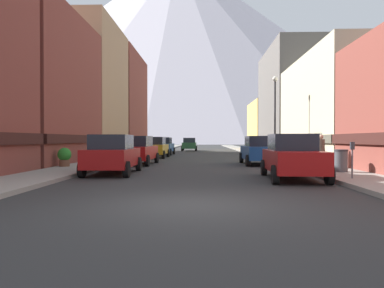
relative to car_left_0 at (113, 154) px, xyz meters
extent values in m
plane|color=#2E2E2E|center=(3.80, -7.71, -0.90)|extent=(400.00, 400.00, 0.00)
cube|color=gray|center=(-2.45, 27.29, -0.82)|extent=(2.50, 100.00, 0.15)
cube|color=gray|center=(10.05, 27.29, -0.82)|extent=(2.50, 100.00, 0.15)
cube|color=brown|center=(-8.38, 6.37, 3.83)|extent=(9.36, 10.24, 9.46)
cube|color=#3B1B16|center=(-8.38, 6.37, 0.70)|extent=(9.66, 10.24, 0.50)
cube|color=tan|center=(-8.02, 16.58, 5.08)|extent=(8.63, 9.93, 11.96)
cube|color=brown|center=(-8.02, 16.58, 0.70)|extent=(8.93, 9.93, 0.50)
cube|color=brown|center=(-8.46, 28.35, 5.08)|extent=(9.51, 12.48, 11.97)
cube|color=#3B1B16|center=(-8.46, 28.35, 0.70)|extent=(9.81, 12.48, 0.50)
cube|color=beige|center=(14.78, 10.86, 2.92)|extent=(6.96, 13.89, 7.64)
cube|color=#595444|center=(14.78, 10.86, 0.70)|extent=(7.26, 13.89, 0.50)
cube|color=#66605B|center=(16.10, 25.05, 4.94)|extent=(9.60, 13.40, 11.67)
cube|color=#2D2B29|center=(16.10, 25.05, 0.70)|extent=(9.90, 13.40, 0.50)
cube|color=#D8B259|center=(16.19, 38.07, 2.65)|extent=(9.79, 11.47, 7.10)
cube|color=brown|center=(16.19, 38.07, 0.70)|extent=(10.09, 11.47, 0.50)
cube|color=#9E1111|center=(0.00, 0.06, -0.16)|extent=(1.95, 4.44, 0.80)
cube|color=#1E232D|center=(0.00, -0.19, 0.56)|extent=(1.65, 2.24, 0.64)
cylinder|color=black|center=(-0.96, 1.69, -0.56)|extent=(0.24, 0.69, 0.68)
cylinder|color=black|center=(0.88, 1.73, -0.56)|extent=(0.24, 0.69, 0.68)
cylinder|color=black|center=(-0.88, -1.61, -0.56)|extent=(0.24, 0.69, 0.68)
cylinder|color=black|center=(0.96, -1.57, -0.56)|extent=(0.24, 0.69, 0.68)
cube|color=#9E1111|center=(0.00, 6.33, -0.16)|extent=(2.02, 4.47, 0.80)
cube|color=#1E232D|center=(-0.01, 6.08, 0.56)|extent=(1.69, 2.27, 0.64)
cylinder|color=black|center=(-0.85, 8.02, -0.56)|extent=(0.25, 0.69, 0.68)
cylinder|color=black|center=(0.99, 7.94, -0.56)|extent=(0.25, 0.69, 0.68)
cylinder|color=black|center=(-0.99, 4.72, -0.56)|extent=(0.25, 0.69, 0.68)
cylinder|color=black|center=(0.85, 4.65, -0.56)|extent=(0.25, 0.69, 0.68)
cube|color=#B28419|center=(0.00, 14.68, -0.16)|extent=(1.92, 4.43, 0.80)
cube|color=#1E232D|center=(-0.01, 14.43, 0.56)|extent=(1.64, 2.23, 0.64)
cylinder|color=black|center=(-0.89, 16.35, -0.56)|extent=(0.23, 0.68, 0.68)
cylinder|color=black|center=(0.95, 16.32, -0.56)|extent=(0.23, 0.68, 0.68)
cylinder|color=black|center=(-0.95, 13.05, -0.56)|extent=(0.23, 0.68, 0.68)
cylinder|color=black|center=(0.89, 13.02, -0.56)|extent=(0.23, 0.68, 0.68)
cube|color=#19478C|center=(0.00, 20.94, -0.16)|extent=(1.96, 4.45, 0.80)
cube|color=#1E232D|center=(-0.01, 20.69, 0.56)|extent=(1.66, 2.24, 0.64)
cylinder|color=black|center=(-0.88, 22.61, -0.56)|extent=(0.24, 0.69, 0.68)
cylinder|color=black|center=(0.96, 22.56, -0.56)|extent=(0.24, 0.69, 0.68)
cylinder|color=black|center=(-0.96, 19.31, -0.56)|extent=(0.24, 0.69, 0.68)
cylinder|color=black|center=(0.87, 19.27, -0.56)|extent=(0.24, 0.69, 0.68)
cube|color=#9E1111|center=(7.60, -2.08, -0.16)|extent=(2.04, 4.48, 0.80)
cube|color=#1E232D|center=(7.61, -1.83, 0.56)|extent=(1.70, 2.27, 0.64)
cylinder|color=black|center=(8.44, -3.77, -0.56)|extent=(0.25, 0.69, 0.68)
cylinder|color=black|center=(6.60, -3.68, -0.56)|extent=(0.25, 0.69, 0.68)
cylinder|color=black|center=(8.59, -0.47, -0.56)|extent=(0.25, 0.69, 0.68)
cylinder|color=black|center=(6.76, -0.39, -0.56)|extent=(0.25, 0.69, 0.68)
cube|color=#19478C|center=(7.60, 6.52, -0.16)|extent=(1.90, 4.42, 0.80)
cube|color=#1E232D|center=(7.60, 6.27, 0.56)|extent=(1.63, 2.22, 0.64)
cylinder|color=black|center=(6.66, 8.15, -0.56)|extent=(0.23, 0.68, 0.68)
cylinder|color=black|center=(8.50, 8.18, -0.56)|extent=(0.23, 0.68, 0.68)
cylinder|color=black|center=(6.70, 4.85, -0.56)|extent=(0.23, 0.68, 0.68)
cylinder|color=black|center=(8.54, 4.88, -0.56)|extent=(0.23, 0.68, 0.68)
cube|color=#265933|center=(2.20, 33.83, -0.16)|extent=(1.84, 4.40, 0.80)
cube|color=#1E232D|center=(2.20, 34.08, 0.56)|extent=(1.60, 2.20, 0.64)
cylinder|color=black|center=(3.12, 32.18, -0.56)|extent=(0.22, 0.68, 0.68)
cylinder|color=black|center=(1.28, 32.18, -0.56)|extent=(0.22, 0.68, 0.68)
cylinder|color=black|center=(3.12, 35.48, -0.56)|extent=(0.22, 0.68, 0.68)
cylinder|color=black|center=(1.28, 35.48, -0.56)|extent=(0.22, 0.68, 0.68)
cylinder|color=#595960|center=(9.55, -2.94, -0.22)|extent=(0.06, 0.06, 1.05)
cube|color=#33383F|center=(9.55, -2.94, 0.44)|extent=(0.14, 0.10, 0.28)
cylinder|color=#4C5156|center=(10.15, -0.24, -0.30)|extent=(0.56, 0.56, 0.90)
cylinder|color=#2D2D33|center=(10.15, -0.24, 0.19)|extent=(0.59, 0.59, 0.08)
cylinder|color=brown|center=(-3.20, 2.56, -0.58)|extent=(0.53, 0.53, 0.34)
sphere|color=#2B8128|center=(-3.20, 2.56, -0.12)|extent=(0.71, 0.71, 0.71)
cylinder|color=#4C4C51|center=(10.80, 9.61, -0.58)|extent=(0.38, 0.38, 0.34)
sphere|color=#2C7522|center=(10.80, 9.61, -0.23)|extent=(0.45, 0.45, 0.45)
cylinder|color=brown|center=(10.05, 17.70, -0.01)|extent=(0.36, 0.36, 1.49)
sphere|color=tan|center=(10.05, 17.70, 0.85)|extent=(0.24, 0.24, 0.24)
cylinder|color=navy|center=(-2.45, 14.88, -0.03)|extent=(0.36, 0.36, 1.44)
sphere|color=tan|center=(-2.45, 14.88, 0.81)|extent=(0.23, 0.23, 0.23)
cylinder|color=brown|center=(10.05, 2.19, -0.03)|extent=(0.36, 0.36, 1.43)
sphere|color=tan|center=(10.05, 2.19, 0.80)|extent=(0.23, 0.23, 0.23)
cylinder|color=black|center=(9.15, 9.44, 2.00)|extent=(0.12, 0.12, 5.50)
sphere|color=white|center=(9.15, 9.44, 4.93)|extent=(0.36, 0.36, 0.36)
cone|color=silver|center=(-13.95, 252.29, 66.92)|extent=(321.31, 321.31, 135.63)
camera|label=1|loc=(4.10, -16.49, 0.67)|focal=34.33mm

